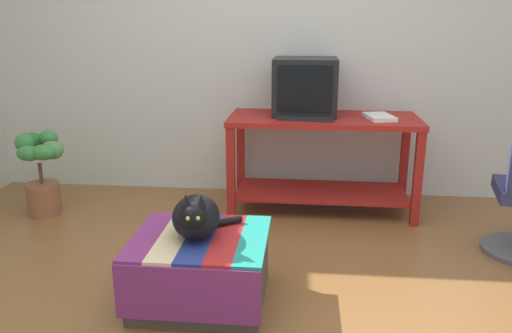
% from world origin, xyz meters
% --- Properties ---
extents(ground_plane, '(14.00, 14.00, 0.00)m').
position_xyz_m(ground_plane, '(0.00, 0.00, 0.00)').
color(ground_plane, brown).
extents(back_wall, '(8.00, 0.10, 2.60)m').
position_xyz_m(back_wall, '(0.00, 2.05, 1.30)').
color(back_wall, silver).
rests_on(back_wall, ground_plane).
extents(desk, '(1.42, 0.63, 0.74)m').
position_xyz_m(desk, '(0.46, 1.60, 0.50)').
color(desk, maroon).
rests_on(desk, ground_plane).
extents(tv_monitor, '(0.48, 0.45, 0.43)m').
position_xyz_m(tv_monitor, '(0.31, 1.69, 0.95)').
color(tv_monitor, black).
rests_on(tv_monitor, desk).
extents(keyboard, '(0.41, 0.19, 0.02)m').
position_xyz_m(keyboard, '(0.32, 1.46, 0.75)').
color(keyboard, black).
rests_on(keyboard, desk).
extents(book, '(0.24, 0.31, 0.03)m').
position_xyz_m(book, '(0.86, 1.55, 0.75)').
color(book, white).
rests_on(book, desk).
extents(ottoman_with_blanket, '(0.69, 0.64, 0.36)m').
position_xyz_m(ottoman_with_blanket, '(-0.21, 0.17, 0.18)').
color(ottoman_with_blanket, '#4C4238').
rests_on(ottoman_with_blanket, ground_plane).
extents(cat, '(0.36, 0.41, 0.27)m').
position_xyz_m(cat, '(-0.22, 0.17, 0.47)').
color(cat, black).
rests_on(cat, ottoman_with_blanket).
extents(potted_plant, '(0.41, 0.32, 0.64)m').
position_xyz_m(potted_plant, '(-1.66, 1.28, 0.34)').
color(potted_plant, brown).
rests_on(potted_plant, ground_plane).
extents(pen, '(0.14, 0.03, 0.01)m').
position_xyz_m(pen, '(0.83, 1.64, 0.74)').
color(pen, black).
rests_on(pen, desk).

